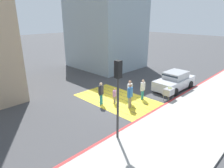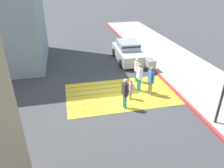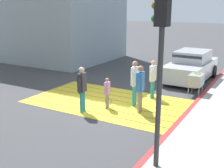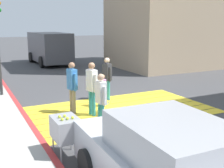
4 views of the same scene
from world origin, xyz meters
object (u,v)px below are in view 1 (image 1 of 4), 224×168
at_px(pedestrian_adult_side, 143,88).
at_px(pedestrian_child_with_racket, 115,95).
at_px(pedestrian_adult_lead, 130,94).
at_px(pedestrian_adult_trailing, 101,92).
at_px(car_parked_near_curb, 174,81).
at_px(traffic_light_corner, 118,85).
at_px(tennis_ball_cart, 169,92).
at_px(pedestrian_teen_behind, 130,90).

bearing_deg(pedestrian_adult_side, pedestrian_child_with_racket, 63.37).
distance_m(pedestrian_adult_lead, pedestrian_adult_trailing, 2.11).
xyz_separation_m(car_parked_near_curb, pedestrian_adult_side, (0.60, 3.89, 0.22)).
relative_size(pedestrian_adult_lead, pedestrian_child_with_racket, 1.46).
height_order(pedestrian_adult_side, pedestrian_child_with_racket, pedestrian_adult_side).
bearing_deg(traffic_light_corner, pedestrian_adult_lead, -60.02).
relative_size(traffic_light_corner, pedestrian_child_with_racket, 3.50).
bearing_deg(car_parked_near_curb, tennis_ball_cart, 109.31).
bearing_deg(car_parked_near_curb, pedestrian_adult_side, 81.26).
xyz_separation_m(traffic_light_corner, tennis_ball_cart, (0.68, -6.49, -2.34)).
bearing_deg(pedestrian_adult_trailing, traffic_light_corner, 148.55).
relative_size(pedestrian_adult_lead, pedestrian_adult_trailing, 1.03).
xyz_separation_m(car_parked_near_curb, pedestrian_adult_trailing, (2.19, 6.75, 0.26)).
xyz_separation_m(pedestrian_adult_lead, pedestrian_child_with_racket, (1.26, 0.22, -0.36)).
bearing_deg(pedestrian_teen_behind, pedestrian_adult_side, -101.19).
relative_size(car_parked_near_curb, pedestrian_adult_lead, 2.46).
height_order(tennis_ball_cart, pedestrian_adult_lead, pedestrian_adult_lead).
distance_m(car_parked_near_curb, pedestrian_teen_behind, 5.22).
xyz_separation_m(pedestrian_adult_trailing, pedestrian_teen_behind, (-1.34, -1.61, 0.05)).
xyz_separation_m(pedestrian_adult_trailing, pedestrian_adult_side, (-1.59, -2.87, -0.04)).
bearing_deg(traffic_light_corner, tennis_ball_cart, -84.03).
distance_m(traffic_light_corner, pedestrian_adult_side, 5.99).
relative_size(car_parked_near_curb, pedestrian_teen_behind, 2.42).
distance_m(car_parked_near_curb, pedestrian_adult_trailing, 7.11).
bearing_deg(pedestrian_adult_trailing, pedestrian_adult_lead, -150.23).
xyz_separation_m(traffic_light_corner, pedestrian_adult_lead, (1.93, -3.35, -2.01)).
bearing_deg(pedestrian_adult_lead, pedestrian_teen_behind, -48.82).
relative_size(traffic_light_corner, pedestrian_adult_side, 2.59).
relative_size(tennis_ball_cart, pedestrian_teen_behind, 0.57).
height_order(pedestrian_teen_behind, pedestrian_child_with_racket, pedestrian_teen_behind).
bearing_deg(traffic_light_corner, pedestrian_adult_trailing, -31.45).
xyz_separation_m(traffic_light_corner, pedestrian_adult_side, (2.18, -5.17, -2.09)).
relative_size(pedestrian_adult_trailing, pedestrian_child_with_racket, 1.41).
bearing_deg(pedestrian_adult_trailing, pedestrian_child_with_racket, -124.62).
bearing_deg(pedestrian_adult_lead, pedestrian_child_with_racket, 10.03).
height_order(pedestrian_adult_lead, pedestrian_adult_trailing, pedestrian_adult_lead).
xyz_separation_m(car_parked_near_curb, pedestrian_adult_lead, (0.36, 5.70, 0.30)).
xyz_separation_m(tennis_ball_cart, pedestrian_teen_behind, (1.75, 2.58, 0.35)).
distance_m(tennis_ball_cart, pedestrian_adult_lead, 3.40).
relative_size(tennis_ball_cart, pedestrian_child_with_racket, 0.84).
bearing_deg(traffic_light_corner, car_parked_near_curb, -80.12).
distance_m(car_parked_near_curb, tennis_ball_cart, 2.72).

